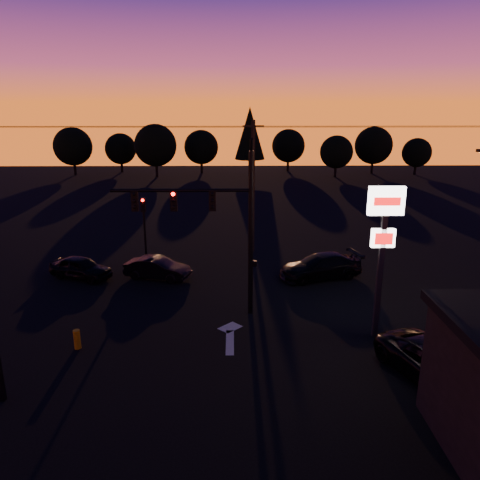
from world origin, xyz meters
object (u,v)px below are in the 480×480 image
object	(u,v)px
secondary_signal	(144,221)
pylon_sign	(384,231)
suv_parked	(435,363)
bollard	(77,339)
car_right	(321,266)
car_mid	(157,268)
car_left	(81,268)
traffic_signal_mast	(217,217)

from	to	relation	value
secondary_signal	pylon_sign	distance (m)	15.75
suv_parked	bollard	bearing A→B (deg)	149.00
secondary_signal	car_right	xyz separation A→B (m)	(10.86, -2.69, -2.14)
car_mid	suv_parked	distance (m)	16.20
pylon_sign	car_mid	xyz separation A→B (m)	(-10.86, 7.33, -4.27)
pylon_sign	car_left	world-z (taller)	pylon_sign
car_mid	suv_parked	size ratio (longest dim) A/B	0.79
car_right	secondary_signal	bearing A→B (deg)	-120.54
suv_parked	car_mid	bearing A→B (deg)	117.41
pylon_sign	car_mid	distance (m)	13.78
secondary_signal	car_mid	bearing A→B (deg)	-66.73
suv_parked	car_right	bearing A→B (deg)	81.61
pylon_sign	car_mid	world-z (taller)	pylon_sign
pylon_sign	car_right	distance (m)	8.49
bollard	car_right	bearing A→B (deg)	34.68
bollard	car_mid	xyz separation A→B (m)	(2.15, 8.24, 0.21)
bollard	car_right	distance (m)	14.43
car_mid	suv_parked	xyz separation A→B (m)	(12.10, -10.77, 0.04)
bollard	car_left	world-z (taller)	car_left
traffic_signal_mast	car_right	world-z (taller)	traffic_signal_mast
traffic_signal_mast	car_right	distance (m)	8.73
traffic_signal_mast	secondary_signal	distance (m)	9.19
car_right	suv_parked	size ratio (longest dim) A/B	1.02
pylon_sign	suv_parked	bearing A→B (deg)	-70.14
secondary_signal	suv_parked	size ratio (longest dim) A/B	0.89
car_left	car_mid	xyz separation A→B (m)	(4.59, -0.15, -0.01)
traffic_signal_mast	suv_parked	distance (m)	11.09
traffic_signal_mast	secondary_signal	bearing A→B (deg)	123.19
pylon_sign	suv_parked	world-z (taller)	pylon_sign
traffic_signal_mast	car_right	bearing A→B (deg)	38.87
bollard	suv_parked	xyz separation A→B (m)	(14.25, -2.53, 0.26)
secondary_signal	traffic_signal_mast	bearing A→B (deg)	-56.81
pylon_sign	traffic_signal_mast	bearing A→B (deg)	160.64
bollard	car_mid	bearing A→B (deg)	75.39
car_left	car_mid	world-z (taller)	car_left
bollard	car_left	bearing A→B (deg)	106.22
secondary_signal	pylon_sign	xyz separation A→B (m)	(12.00, -9.99, 2.05)
secondary_signal	car_left	size ratio (longest dim) A/B	1.14
car_mid	car_left	bearing A→B (deg)	104.67
car_left	car_right	distance (m)	14.30
secondary_signal	pylon_sign	world-z (taller)	pylon_sign
suv_parked	secondary_signal	bearing A→B (deg)	113.67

